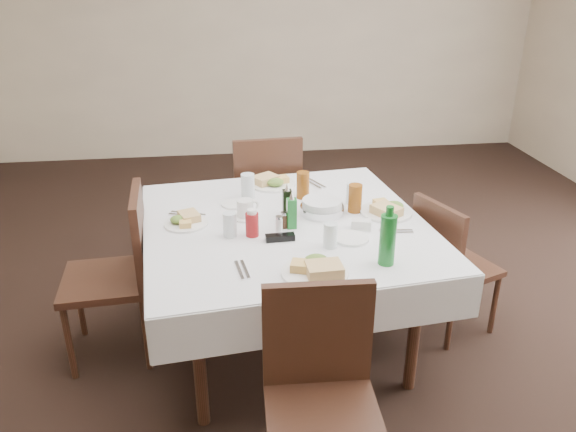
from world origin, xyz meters
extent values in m
plane|color=black|center=(0.00, 0.00, 0.00)|extent=(7.00, 7.00, 0.00)
cube|color=#BAA88E|center=(0.00, 3.50, 1.40)|extent=(6.00, 0.04, 2.80)
cylinder|color=black|center=(-0.71, -0.69, 0.36)|extent=(0.06, 0.06, 0.72)
cylinder|color=black|center=(-0.82, 0.37, 0.36)|extent=(0.06, 0.06, 0.72)
cylinder|color=black|center=(0.35, -0.57, 0.36)|extent=(0.06, 0.06, 0.72)
cylinder|color=black|center=(0.24, 0.49, 0.36)|extent=(0.06, 0.06, 0.72)
cube|color=black|center=(-0.23, -0.10, 0.73)|extent=(1.46, 1.46, 0.03)
cube|color=silver|center=(-0.23, -0.10, 0.76)|extent=(1.61, 1.61, 0.01)
cube|color=silver|center=(-0.31, 0.63, 0.65)|extent=(1.46, 0.17, 0.22)
cube|color=silver|center=(-0.16, -0.83, 0.65)|extent=(1.46, 0.17, 0.22)
cube|color=silver|center=(0.50, -0.02, 0.65)|extent=(0.17, 1.46, 0.22)
cube|color=silver|center=(-0.96, -0.18, 0.65)|extent=(0.17, 1.46, 0.22)
cube|color=black|center=(-0.26, 0.95, 0.47)|extent=(0.49, 0.49, 0.04)
cube|color=black|center=(-0.24, 0.74, 0.72)|extent=(0.46, 0.08, 0.50)
cylinder|color=black|center=(-0.07, 1.16, 0.24)|extent=(0.04, 0.04, 0.47)
cylinder|color=black|center=(-0.04, 0.76, 0.24)|extent=(0.04, 0.04, 0.47)
cylinder|color=black|center=(-0.47, 1.13, 0.24)|extent=(0.04, 0.04, 0.47)
cylinder|color=black|center=(-0.44, 0.73, 0.24)|extent=(0.04, 0.04, 0.47)
cube|color=black|center=(-0.23, -1.19, 0.45)|extent=(0.45, 0.45, 0.04)
cube|color=black|center=(-0.22, -1.00, 0.68)|extent=(0.44, 0.06, 0.48)
cylinder|color=black|center=(-0.41, -1.00, 0.22)|extent=(0.04, 0.04, 0.45)
cylinder|color=black|center=(-0.03, -1.01, 0.22)|extent=(0.04, 0.04, 0.45)
cube|color=black|center=(0.77, -0.08, 0.41)|extent=(0.51, 0.51, 0.04)
cube|color=black|center=(0.60, -0.15, 0.62)|extent=(0.17, 0.38, 0.43)
cylinder|color=black|center=(0.99, -0.18, 0.20)|extent=(0.03, 0.03, 0.41)
cylinder|color=black|center=(0.67, -0.30, 0.20)|extent=(0.03, 0.03, 0.41)
cylinder|color=black|center=(0.87, 0.14, 0.20)|extent=(0.03, 0.03, 0.41)
cylinder|color=black|center=(0.55, 0.02, 0.20)|extent=(0.03, 0.03, 0.41)
cube|color=black|center=(-1.21, -0.06, 0.46)|extent=(0.48, 0.48, 0.04)
cube|color=black|center=(-1.00, -0.05, 0.71)|extent=(0.07, 0.45, 0.49)
cylinder|color=black|center=(-1.41, 0.12, 0.23)|extent=(0.04, 0.04, 0.46)
cylinder|color=black|center=(-1.03, 0.14, 0.23)|extent=(0.04, 0.04, 0.46)
cylinder|color=black|center=(-1.39, -0.27, 0.23)|extent=(0.04, 0.04, 0.46)
cylinder|color=black|center=(-1.00, -0.25, 0.23)|extent=(0.04, 0.04, 0.46)
cylinder|color=white|center=(-0.24, 0.45, 0.77)|extent=(0.28, 0.28, 0.01)
cube|color=tan|center=(-0.29, 0.47, 0.80)|extent=(0.18, 0.17, 0.05)
cube|color=tan|center=(-0.19, 0.47, 0.79)|extent=(0.11, 0.09, 0.04)
ellipsoid|color=#356025|center=(-0.23, 0.41, 0.80)|extent=(0.10, 0.09, 0.05)
cylinder|color=white|center=(-0.17, -0.65, 0.77)|extent=(0.30, 0.30, 0.02)
cube|color=tan|center=(-0.14, -0.69, 0.80)|extent=(0.16, 0.13, 0.05)
cube|color=tan|center=(-0.23, -0.64, 0.80)|extent=(0.12, 0.10, 0.04)
ellipsoid|color=#356025|center=(-0.16, -0.61, 0.80)|extent=(0.11, 0.10, 0.05)
cylinder|color=white|center=(0.33, -0.05, 0.77)|extent=(0.28, 0.28, 0.01)
cube|color=tan|center=(0.32, -0.10, 0.80)|extent=(0.17, 0.19, 0.05)
cube|color=tan|center=(0.32, 0.00, 0.80)|extent=(0.09, 0.11, 0.04)
ellipsoid|color=#356025|center=(0.38, -0.04, 0.80)|extent=(0.11, 0.09, 0.05)
cylinder|color=white|center=(-0.76, -0.05, 0.77)|extent=(0.23, 0.23, 0.01)
cube|color=tan|center=(-0.74, -0.02, 0.79)|extent=(0.13, 0.15, 0.04)
cube|color=tan|center=(-0.76, -0.10, 0.79)|extent=(0.06, 0.08, 0.03)
ellipsoid|color=#356025|center=(-0.80, -0.05, 0.79)|extent=(0.09, 0.08, 0.04)
cylinder|color=white|center=(-0.49, 0.18, 0.77)|extent=(0.16, 0.16, 0.01)
cylinder|color=white|center=(0.07, -0.34, 0.77)|extent=(0.17, 0.17, 0.01)
cylinder|color=silver|center=(-0.41, 0.27, 0.84)|extent=(0.08, 0.08, 0.15)
cylinder|color=silver|center=(-0.05, -0.40, 0.82)|extent=(0.07, 0.07, 0.12)
cylinder|color=silver|center=(0.18, 0.11, 0.82)|extent=(0.07, 0.07, 0.12)
cylinder|color=silver|center=(-0.53, -0.22, 0.82)|extent=(0.07, 0.07, 0.13)
cylinder|color=brown|center=(-0.09, 0.23, 0.84)|extent=(0.08, 0.08, 0.16)
cylinder|color=brown|center=(0.17, 0.00, 0.84)|extent=(0.08, 0.08, 0.16)
cylinder|color=silver|center=(-0.02, -0.01, 0.78)|extent=(0.24, 0.24, 0.04)
cylinder|color=silver|center=(-0.02, -0.01, 0.82)|extent=(0.22, 0.22, 0.05)
cube|color=black|center=(-0.22, -0.04, 0.84)|extent=(0.05, 0.05, 0.16)
cone|color=silver|center=(-0.22, -0.04, 0.94)|extent=(0.03, 0.03, 0.04)
cube|color=#1A7128|center=(-0.21, -0.16, 0.84)|extent=(0.05, 0.05, 0.16)
cone|color=silver|center=(-0.21, -0.16, 0.94)|extent=(0.03, 0.03, 0.04)
cylinder|color=maroon|center=(-0.42, -0.23, 0.82)|extent=(0.07, 0.07, 0.12)
cylinder|color=white|center=(-0.42, -0.23, 0.90)|extent=(0.05, 0.05, 0.02)
cylinder|color=white|center=(-0.28, -0.20, 0.80)|extent=(0.04, 0.04, 0.07)
cylinder|color=silver|center=(-0.28, -0.20, 0.84)|extent=(0.04, 0.04, 0.01)
cylinder|color=#45281A|center=(-0.25, -0.16, 0.80)|extent=(0.04, 0.04, 0.07)
cylinder|color=silver|center=(-0.25, -0.16, 0.84)|extent=(0.04, 0.04, 0.01)
cylinder|color=white|center=(-0.44, -0.01, 0.77)|extent=(0.14, 0.14, 0.01)
cylinder|color=white|center=(-0.44, -0.01, 0.82)|extent=(0.09, 0.09, 0.09)
cylinder|color=black|center=(-0.44, -0.01, 0.85)|extent=(0.07, 0.07, 0.01)
torus|color=white|center=(-0.39, 0.01, 0.82)|extent=(0.06, 0.04, 0.06)
cube|color=black|center=(-0.29, -0.30, 0.78)|extent=(0.15, 0.05, 0.03)
cylinder|color=#1A7128|center=(0.17, -0.60, 0.88)|extent=(0.07, 0.07, 0.24)
cylinder|color=#1A7128|center=(0.17, -0.60, 1.02)|extent=(0.03, 0.03, 0.04)
cube|color=white|center=(0.15, -0.22, 0.79)|extent=(0.11, 0.08, 0.05)
cube|color=pink|center=(0.15, -0.22, 0.80)|extent=(0.08, 0.06, 0.02)
cube|color=silver|center=(0.00, 0.44, 0.77)|extent=(0.10, 0.19, 0.01)
cube|color=silver|center=(0.03, 0.45, 0.77)|extent=(0.10, 0.19, 0.01)
cube|color=silver|center=(-0.48, -0.58, 0.77)|extent=(0.04, 0.17, 0.01)
cube|color=silver|center=(-0.50, -0.58, 0.77)|extent=(0.04, 0.17, 0.01)
cube|color=silver|center=(0.31, -0.31, 0.77)|extent=(0.17, 0.03, 0.01)
cube|color=silver|center=(0.32, -0.28, 0.77)|extent=(0.17, 0.03, 0.01)
cube|color=silver|center=(-0.75, 0.08, 0.77)|extent=(0.19, 0.09, 0.01)
cube|color=silver|center=(-0.76, 0.05, 0.77)|extent=(0.19, 0.09, 0.01)
camera|label=1|loc=(-0.57, -2.78, 2.02)|focal=35.00mm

